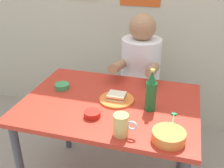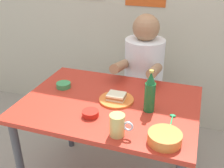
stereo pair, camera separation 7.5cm
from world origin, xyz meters
The scene contains 11 objects.
dining_table centered at (0.00, 0.00, 0.65)m, with size 1.10×0.80×0.74m.
stool centered at (0.08, 0.63, 0.35)m, with size 0.34×0.34×0.45m.
person_seated centered at (0.08, 0.62, 0.77)m, with size 0.33×0.56×0.72m.
plate_orange centered at (0.04, 0.02, 0.75)m, with size 0.22×0.22×0.01m, color orange.
sandwich centered at (0.04, 0.02, 0.77)m, with size 0.11×0.09×0.04m.
beer_mug centered at (0.15, -0.31, 0.80)m, with size 0.13×0.08×0.12m.
beer_bottle centered at (0.26, -0.02, 0.86)m, with size 0.06×0.06×0.26m.
sambal_bowl_red centered at (-0.05, -0.19, 0.76)m, with size 0.10×0.10×0.03m.
dip_bowl_green centered at (-0.37, 0.08, 0.76)m, with size 0.10×0.10×0.03m.
soup_bowl_orange centered at (0.39, -0.29, 0.77)m, with size 0.17×0.17×0.05m.
spoon centered at (0.40, -0.07, 0.75)m, with size 0.04×0.12×0.01m.
Camera 2 is at (0.49, -1.38, 1.60)m, focal length 43.01 mm.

